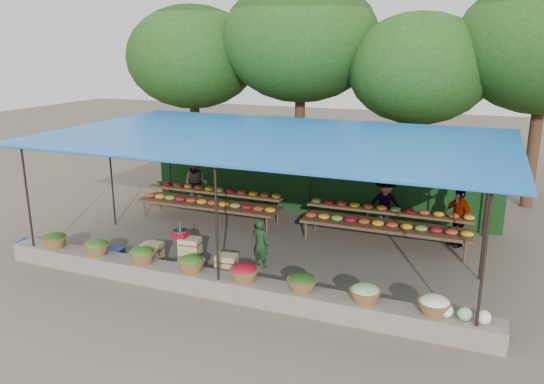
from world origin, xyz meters
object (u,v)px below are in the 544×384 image
at_px(crate_counter, 189,257).
at_px(weighing_scale, 180,233).
at_px(vendor_seated, 261,244).
at_px(blue_crate_back, 112,255).
at_px(blue_crate_front, 31,246).

bearing_deg(crate_counter, weighing_scale, 180.00).
bearing_deg(vendor_seated, blue_crate_back, 32.04).
bearing_deg(crate_counter, blue_crate_front, -172.85).
bearing_deg(crate_counter, blue_crate_back, -172.98).
bearing_deg(blue_crate_back, crate_counter, -3.30).
relative_size(vendor_seated, blue_crate_front, 2.15).
bearing_deg(weighing_scale, vendor_seated, 25.30).
height_order(crate_counter, blue_crate_front, crate_counter).
height_order(crate_counter, weighing_scale, weighing_scale).
xyz_separation_m(blue_crate_front, blue_crate_back, (2.18, 0.28, -0.00)).
distance_m(vendor_seated, blue_crate_front, 5.70).
height_order(blue_crate_front, blue_crate_back, blue_crate_front).
relative_size(crate_counter, vendor_seated, 2.10).
bearing_deg(blue_crate_front, weighing_scale, -13.93).
bearing_deg(blue_crate_front, vendor_seated, -8.43).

